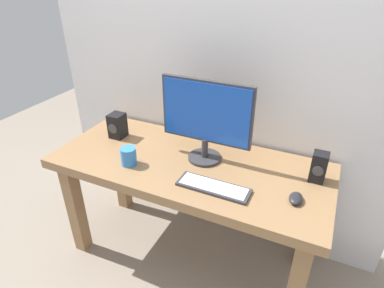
{
  "coord_description": "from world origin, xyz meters",
  "views": [
    {
      "loc": [
        0.66,
        -1.36,
        1.71
      ],
      "look_at": [
        0.02,
        0.0,
        0.85
      ],
      "focal_mm": 30.18,
      "sensor_mm": 36.0,
      "label": 1
    }
  ],
  "objects_px": {
    "monitor": "(206,118)",
    "keyboard_primary": "(213,187)",
    "speaker_right": "(319,167)",
    "speaker_left": "(117,126)",
    "desk": "(189,178)",
    "coffee_mug": "(129,156)",
    "mouse": "(296,198)"
  },
  "relations": [
    {
      "from": "speaker_right",
      "to": "speaker_left",
      "type": "bearing_deg",
      "value": -178.12
    },
    {
      "from": "monitor",
      "to": "speaker_left",
      "type": "xyz_separation_m",
      "value": [
        -0.6,
        0.0,
        -0.18
      ]
    },
    {
      "from": "keyboard_primary",
      "to": "mouse",
      "type": "height_order",
      "value": "mouse"
    },
    {
      "from": "keyboard_primary",
      "to": "coffee_mug",
      "type": "bearing_deg",
      "value": 179.01
    },
    {
      "from": "keyboard_primary",
      "to": "speaker_left",
      "type": "xyz_separation_m",
      "value": [
        -0.75,
        0.25,
        0.07
      ]
    },
    {
      "from": "desk",
      "to": "keyboard_primary",
      "type": "height_order",
      "value": "keyboard_primary"
    },
    {
      "from": "monitor",
      "to": "keyboard_primary",
      "type": "xyz_separation_m",
      "value": [
        0.15,
        -0.24,
        -0.24
      ]
    },
    {
      "from": "monitor",
      "to": "coffee_mug",
      "type": "xyz_separation_m",
      "value": [
        -0.35,
        -0.23,
        -0.2
      ]
    },
    {
      "from": "mouse",
      "to": "monitor",
      "type": "bearing_deg",
      "value": 160.9
    },
    {
      "from": "keyboard_primary",
      "to": "mouse",
      "type": "xyz_separation_m",
      "value": [
        0.38,
        0.07,
        0.01
      ]
    },
    {
      "from": "keyboard_primary",
      "to": "speaker_right",
      "type": "relative_size",
      "value": 2.3
    },
    {
      "from": "coffee_mug",
      "to": "keyboard_primary",
      "type": "bearing_deg",
      "value": -0.99
    },
    {
      "from": "keyboard_primary",
      "to": "coffee_mug",
      "type": "relative_size",
      "value": 3.65
    },
    {
      "from": "speaker_left",
      "to": "mouse",
      "type": "bearing_deg",
      "value": -8.76
    },
    {
      "from": "speaker_left",
      "to": "coffee_mug",
      "type": "xyz_separation_m",
      "value": [
        0.25,
        -0.24,
        -0.03
      ]
    },
    {
      "from": "speaker_right",
      "to": "keyboard_primary",
      "type": "bearing_deg",
      "value": -147.47
    },
    {
      "from": "coffee_mug",
      "to": "monitor",
      "type": "bearing_deg",
      "value": 33.48
    },
    {
      "from": "desk",
      "to": "coffee_mug",
      "type": "distance_m",
      "value": 0.37
    },
    {
      "from": "desk",
      "to": "speaker_left",
      "type": "distance_m",
      "value": 0.57
    },
    {
      "from": "mouse",
      "to": "coffee_mug",
      "type": "xyz_separation_m",
      "value": [
        -0.89,
        -0.06,
        0.03
      ]
    },
    {
      "from": "desk",
      "to": "speaker_left",
      "type": "height_order",
      "value": "speaker_left"
    },
    {
      "from": "desk",
      "to": "coffee_mug",
      "type": "xyz_separation_m",
      "value": [
        -0.29,
        -0.16,
        0.16
      ]
    },
    {
      "from": "speaker_left",
      "to": "coffee_mug",
      "type": "relative_size",
      "value": 1.55
    },
    {
      "from": "desk",
      "to": "mouse",
      "type": "distance_m",
      "value": 0.62
    },
    {
      "from": "keyboard_primary",
      "to": "monitor",
      "type": "bearing_deg",
      "value": 121.22
    },
    {
      "from": "keyboard_primary",
      "to": "coffee_mug",
      "type": "distance_m",
      "value": 0.5
    },
    {
      "from": "speaker_right",
      "to": "coffee_mug",
      "type": "relative_size",
      "value": 1.59
    },
    {
      "from": "monitor",
      "to": "keyboard_primary",
      "type": "height_order",
      "value": "monitor"
    },
    {
      "from": "desk",
      "to": "speaker_left",
      "type": "relative_size",
      "value": 9.98
    },
    {
      "from": "monitor",
      "to": "keyboard_primary",
      "type": "distance_m",
      "value": 0.38
    },
    {
      "from": "coffee_mug",
      "to": "speaker_left",
      "type": "bearing_deg",
      "value": 135.94
    },
    {
      "from": "mouse",
      "to": "speaker_left",
      "type": "distance_m",
      "value": 1.15
    }
  ]
}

